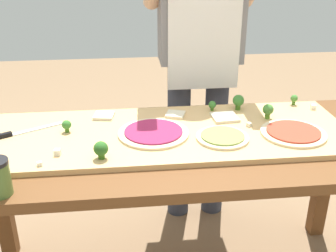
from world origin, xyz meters
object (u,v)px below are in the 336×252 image
(cheese_crumble_d, at_px, (57,152))
(broccoli_floret_front_left, at_px, (67,125))
(pizza_whole_tomato_red, at_px, (293,133))
(chefs_knife, at_px, (12,134))
(cook_center, at_px, (200,41))
(pizza_whole_pesto_green, at_px, (222,137))
(broccoli_floret_front_mid, at_px, (101,149))
(cheese_crumble_a, at_px, (40,164))
(broccoli_floret_back_right, at_px, (238,101))
(pizza_whole_beet_magenta, at_px, (153,133))
(broccoli_floret_back_mid, at_px, (268,110))
(prep_table, at_px, (177,164))
(broccoli_floret_center_left, at_px, (212,105))
(cheese_crumble_e, at_px, (249,125))
(pizza_slice_center, at_px, (175,114))
(cheese_crumble_b, at_px, (313,107))
(pizza_slice_far_left, at_px, (104,116))
(pizza_slice_far_right, at_px, (225,117))
(broccoli_floret_center_right, at_px, (294,99))

(cheese_crumble_d, bearing_deg, broccoli_floret_front_left, 86.30)
(pizza_whole_tomato_red, bearing_deg, cheese_crumble_d, -175.43)
(chefs_knife, height_order, cook_center, cook_center)
(cook_center, bearing_deg, pizza_whole_pesto_green, -91.59)
(broccoli_floret_front_mid, height_order, cheese_crumble_a, broccoli_floret_front_mid)
(broccoli_floret_back_right, distance_m, cheese_crumble_d, 0.81)
(pizza_whole_beet_magenta, height_order, broccoli_floret_back_right, broccoli_floret_back_right)
(chefs_knife, height_order, cheese_crumble_d, cheese_crumble_d)
(broccoli_floret_back_mid, bearing_deg, cheese_crumble_d, -164.47)
(prep_table, xyz_separation_m, broccoli_floret_center_left, (0.19, 0.24, 0.15))
(broccoli_floret_back_right, height_order, cheese_crumble_e, broccoli_floret_back_right)
(prep_table, height_order, pizza_whole_pesto_green, pizza_whole_pesto_green)
(chefs_knife, distance_m, pizza_slice_center, 0.66)
(pizza_slice_center, relative_size, cheese_crumble_e, 4.57)
(broccoli_floret_back_right, relative_size, broccoli_floret_front_left, 1.37)
(pizza_whole_beet_magenta, xyz_separation_m, broccoli_floret_back_right, (0.39, 0.21, 0.03))
(chefs_knife, height_order, pizza_whole_tomato_red, same)
(broccoli_floret_back_mid, distance_m, cheese_crumble_b, 0.25)
(pizza_slice_far_left, xyz_separation_m, broccoli_floret_front_mid, (0.00, -0.36, 0.03))
(pizza_whole_pesto_green, distance_m, broccoli_floret_center_left, 0.28)
(pizza_whole_pesto_green, xyz_separation_m, cheese_crumble_d, (-0.60, -0.06, 0.00))
(pizza_slice_center, height_order, broccoli_floret_back_right, broccoli_floret_back_right)
(pizza_whole_tomato_red, bearing_deg, cheese_crumble_b, 51.95)
(pizza_slice_far_left, relative_size, cook_center, 0.05)
(pizza_slice_center, bearing_deg, broccoli_floret_center_left, 14.02)
(broccoli_floret_back_mid, distance_m, cook_center, 0.52)
(pizza_slice_far_right, relative_size, broccoli_floret_front_mid, 1.62)
(broccoli_floret_center_left, height_order, cheese_crumble_d, broccoli_floret_center_left)
(pizza_whole_beet_magenta, bearing_deg, broccoli_floret_back_mid, 11.84)
(pizza_slice_center, height_order, broccoli_floret_back_mid, broccoli_floret_back_mid)
(pizza_whole_tomato_red, relative_size, broccoli_floret_center_right, 5.27)
(pizza_slice_far_right, height_order, pizza_slice_center, same)
(pizza_whole_tomato_red, xyz_separation_m, pizza_slice_center, (-0.43, 0.23, -0.00))
(broccoli_floret_back_right, height_order, cheese_crumble_a, broccoli_floret_back_right)
(pizza_slice_far_right, bearing_deg, cook_center, 95.08)
(pizza_slice_center, bearing_deg, prep_table, -95.32)
(pizza_slice_center, bearing_deg, broccoli_floret_back_mid, -10.42)
(pizza_whole_pesto_green, height_order, pizza_slice_center, pizza_whole_pesto_green)
(chefs_knife, relative_size, broccoli_floret_back_right, 4.16)
(pizza_whole_pesto_green, xyz_separation_m, pizza_slice_far_right, (0.05, 0.19, -0.00))
(pizza_whole_tomato_red, relative_size, cheese_crumble_d, 11.53)
(pizza_slice_far_left, relative_size, broccoli_floret_center_left, 1.86)
(prep_table, bearing_deg, pizza_slice_center, 84.68)
(pizza_slice_center, distance_m, broccoli_floret_back_right, 0.29)
(broccoli_floret_front_mid, bearing_deg, pizza_whole_tomato_red, 8.71)
(pizza_slice_far_right, xyz_separation_m, cheese_crumble_e, (0.08, -0.09, 0.00))
(pizza_whole_pesto_green, relative_size, cook_center, 0.12)
(pizza_whole_pesto_green, height_order, cheese_crumble_a, pizza_whole_pesto_green)
(cook_center, bearing_deg, pizza_slice_far_left, -144.34)
(prep_table, distance_m, cheese_crumble_e, 0.33)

